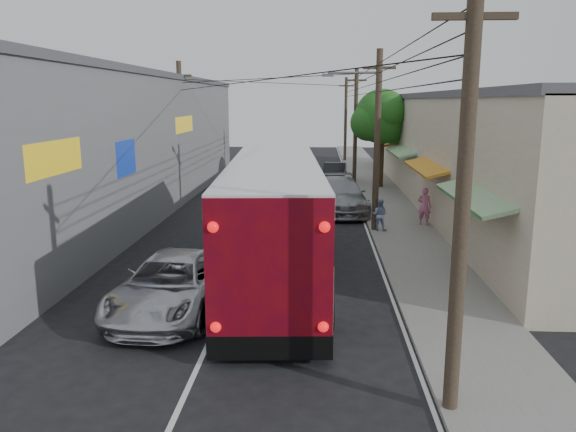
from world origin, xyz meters
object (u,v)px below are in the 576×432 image
jeepney (172,284)px  parked_car_far (335,173)px  parked_car_mid (337,187)px  pedestrian_near (424,206)px  coach_bus (274,217)px  parked_suv (340,195)px  pedestrian_far (380,215)px

jeepney → parked_car_far: size_ratio=1.29×
parked_car_mid → pedestrian_near: pedestrian_near is taller
coach_bus → parked_car_far: bearing=79.6°
coach_bus → jeepney: (-2.59, -3.51, -1.23)m
jeepney → parked_suv: parked_suv is taller
parked_car_far → pedestrian_far: size_ratio=3.09×
pedestrian_far → pedestrian_near: bearing=-131.3°
jeepney → parked_car_mid: bearing=78.1°
parked_car_far → parked_car_mid: bearing=-84.9°
pedestrian_near → coach_bus: bearing=74.3°
jeepney → parked_suv: 15.56m
coach_bus → jeepney: coach_bus is taller
pedestrian_far → parked_car_far: bearing=-64.4°
parked_suv → parked_car_far: size_ratio=1.40×
parked_car_mid → pedestrian_near: 8.55m
parked_car_mid → pedestrian_near: size_ratio=2.30×
parked_car_mid → parked_suv: bearing=-93.8°
jeepney → pedestrian_near: pedestrian_near is taller
coach_bus → parked_suv: size_ratio=2.22×
parked_car_far → parked_suv: bearing=-84.9°
coach_bus → parked_car_far: (2.61, 21.80, -1.30)m
parked_car_mid → parked_car_far: size_ratio=0.92×
coach_bus → parked_car_mid: 15.62m
parked_car_mid → pedestrian_near: (3.80, -7.65, 0.31)m
coach_bus → parked_car_mid: bearing=76.8°
parked_car_mid → parked_car_far: parked_car_far is taller
parked_car_mid → pedestrian_far: bearing=-83.6°
coach_bus → jeepney: 4.53m
jeepney → pedestrian_far: size_ratio=3.99×
jeepney → pedestrian_near: 14.37m
jeepney → pedestrian_near: (9.00, 11.20, 0.21)m
coach_bus → parked_suv: coach_bus is taller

